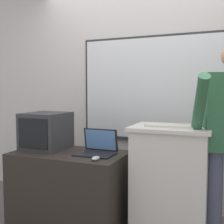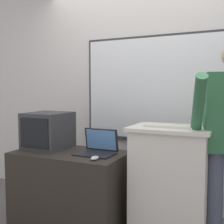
% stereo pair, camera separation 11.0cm
% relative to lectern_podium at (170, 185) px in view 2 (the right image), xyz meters
% --- Properties ---
extents(back_wall, '(6.40, 0.17, 2.63)m').
position_rel_lectern_podium_xyz_m(back_wall, '(-0.45, 0.74, 0.81)').
color(back_wall, silver).
rests_on(back_wall, ground_plane).
extents(lectern_podium, '(0.67, 0.51, 1.01)m').
position_rel_lectern_podium_xyz_m(lectern_podium, '(0.00, 0.00, 0.00)').
color(lectern_podium, beige).
rests_on(lectern_podium, ground_plane).
extents(side_desk, '(1.07, 0.60, 0.74)m').
position_rel_lectern_podium_xyz_m(side_desk, '(-0.93, -0.14, -0.14)').
color(side_desk, '#28231E').
rests_on(side_desk, ground_plane).
extents(laptop, '(0.34, 0.28, 0.22)m').
position_rel_lectern_podium_xyz_m(laptop, '(-0.66, -0.08, 0.29)').
color(laptop, black).
rests_on(laptop, side_desk).
extents(wireless_keyboard, '(0.41, 0.12, 0.02)m').
position_rel_lectern_podium_xyz_m(wireless_keyboard, '(-0.00, -0.06, 0.51)').
color(wireless_keyboard, beige).
rests_on(wireless_keyboard, lectern_podium).
extents(computer_mouse_by_laptop, '(0.06, 0.10, 0.03)m').
position_rel_lectern_podium_xyz_m(computer_mouse_by_laptop, '(-0.57, -0.32, 0.25)').
color(computer_mouse_by_laptop, '#BCBCC1').
rests_on(computer_mouse_by_laptop, side_desk).
extents(crt_monitor, '(0.40, 0.43, 0.36)m').
position_rel_lectern_podium_xyz_m(crt_monitor, '(-1.24, -0.07, 0.41)').
color(crt_monitor, '#333335').
rests_on(crt_monitor, side_desk).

